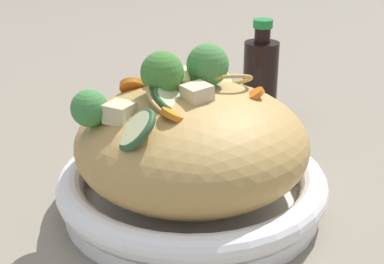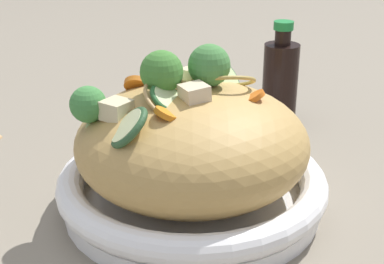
% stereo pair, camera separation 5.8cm
% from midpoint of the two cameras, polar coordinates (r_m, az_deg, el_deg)
% --- Properties ---
extents(ground_plane, '(3.00, 3.00, 0.00)m').
position_cam_midpoint_polar(ground_plane, '(0.61, -2.70, -7.51)').
color(ground_plane, gray).
extents(serving_bowl, '(0.28, 0.28, 0.05)m').
position_cam_midpoint_polar(serving_bowl, '(0.60, -2.74, -5.61)').
color(serving_bowl, white).
rests_on(serving_bowl, ground_plane).
extents(noodle_heap, '(0.24, 0.24, 0.13)m').
position_cam_midpoint_polar(noodle_heap, '(0.58, -2.84, -1.09)').
color(noodle_heap, tan).
rests_on(noodle_heap, serving_bowl).
extents(broccoli_florets, '(0.09, 0.16, 0.08)m').
position_cam_midpoint_polar(broccoli_florets, '(0.55, -5.76, 5.25)').
color(broccoli_florets, '#A3BA73').
rests_on(broccoli_florets, serving_bowl).
extents(carrot_coins, '(0.14, 0.13, 0.03)m').
position_cam_midpoint_polar(carrot_coins, '(0.57, -5.05, 3.66)').
color(carrot_coins, orange).
rests_on(carrot_coins, serving_bowl).
extents(zucchini_slices, '(0.11, 0.20, 0.05)m').
position_cam_midpoint_polar(zucchini_slices, '(0.56, -4.59, 3.58)').
color(zucchini_slices, beige).
rests_on(zucchini_slices, serving_bowl).
extents(chicken_chunks, '(0.07, 0.13, 0.03)m').
position_cam_midpoint_polar(chicken_chunks, '(0.55, -5.07, 3.92)').
color(chicken_chunks, beige).
rests_on(chicken_chunks, serving_bowl).
extents(soy_sauce_bottle, '(0.05, 0.05, 0.15)m').
position_cam_midpoint_polar(soy_sauce_bottle, '(0.83, 4.94, 5.39)').
color(soy_sauce_bottle, black).
rests_on(soy_sauce_bottle, ground_plane).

